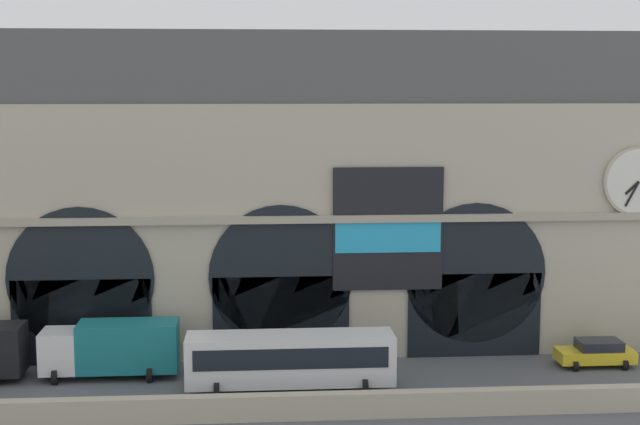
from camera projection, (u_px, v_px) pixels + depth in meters
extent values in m
plane|color=#54565B|center=(284.00, 388.00, 48.70)|extent=(200.00, 200.00, 0.00)
cube|color=#B2A891|center=(287.00, 407.00, 44.01)|extent=(90.00, 0.70, 1.27)
cube|color=#B2A891|center=(280.00, 228.00, 54.99)|extent=(48.49, 4.88, 15.08)
cube|color=#4C4C4C|center=(278.00, 67.00, 53.94)|extent=(48.49, 4.28, 4.22)
cube|color=black|center=(82.00, 322.00, 52.41)|extent=(8.02, 0.20, 5.06)
cylinder|color=black|center=(81.00, 279.00, 52.06)|extent=(8.45, 0.20, 8.45)
cube|color=black|center=(281.00, 318.00, 53.23)|extent=(8.02, 0.20, 5.06)
cylinder|color=black|center=(281.00, 276.00, 52.88)|extent=(8.45, 0.20, 8.45)
cube|color=black|center=(474.00, 315.00, 54.06)|extent=(8.02, 0.20, 5.06)
cylinder|color=black|center=(475.00, 273.00, 53.70)|extent=(8.45, 0.20, 8.45)
cylinder|color=#B2A891|center=(638.00, 181.00, 53.53)|extent=(4.17, 0.25, 4.17)
cylinder|color=silver|center=(638.00, 182.00, 53.41)|extent=(3.86, 0.06, 3.86)
cube|color=black|center=(632.00, 188.00, 53.38)|extent=(0.88, 0.04, 0.85)
cube|color=black|center=(632.00, 194.00, 53.41)|extent=(0.87, 0.04, 1.51)
cube|color=black|center=(388.00, 229.00, 52.83)|extent=(6.47, 0.12, 7.26)
cube|color=#26A5D8|center=(388.00, 236.00, 52.80)|extent=(6.21, 0.04, 1.99)
cube|color=#A49A85|center=(281.00, 220.00, 52.31)|extent=(48.49, 0.50, 0.44)
cylinder|color=black|center=(3.00, 367.00, 50.87)|extent=(0.28, 0.84, 0.84)
cube|color=white|center=(60.00, 351.00, 50.05)|extent=(2.00, 2.30, 2.30)
cube|color=#19727A|center=(128.00, 346.00, 50.29)|extent=(5.50, 2.30, 2.70)
cylinder|color=black|center=(55.00, 377.00, 49.19)|extent=(0.28, 0.84, 0.84)
cylinder|color=black|center=(63.00, 365.00, 51.23)|extent=(0.28, 0.84, 0.84)
cylinder|color=black|center=(150.00, 375.00, 49.55)|extent=(0.28, 0.84, 0.84)
cylinder|color=black|center=(154.00, 363.00, 51.59)|extent=(0.28, 0.84, 0.84)
cube|color=white|center=(290.00, 358.00, 47.89)|extent=(11.00, 2.50, 2.60)
cube|color=black|center=(291.00, 359.00, 46.59)|extent=(10.12, 0.04, 1.10)
cylinder|color=black|center=(217.00, 391.00, 46.69)|extent=(0.28, 1.00, 1.00)
cylinder|color=black|center=(218.00, 377.00, 48.91)|extent=(0.28, 1.00, 1.00)
cylinder|color=black|center=(365.00, 387.00, 47.24)|extent=(0.28, 1.00, 1.00)
cylinder|color=black|center=(360.00, 374.00, 49.46)|extent=(0.28, 1.00, 1.00)
cube|color=gold|center=(595.00, 355.00, 52.35)|extent=(4.40, 1.80, 0.70)
cube|color=black|center=(599.00, 345.00, 52.28)|extent=(2.46, 1.62, 0.55)
cylinder|color=black|center=(575.00, 366.00, 51.49)|extent=(0.28, 0.60, 0.60)
cylinder|color=black|center=(565.00, 357.00, 53.09)|extent=(0.28, 0.60, 0.60)
cylinder|color=black|center=(625.00, 365.00, 51.70)|extent=(0.28, 0.60, 0.60)
cylinder|color=black|center=(614.00, 356.00, 53.30)|extent=(0.28, 0.60, 0.60)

